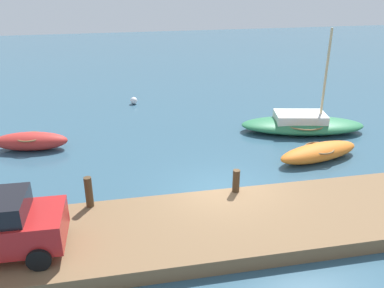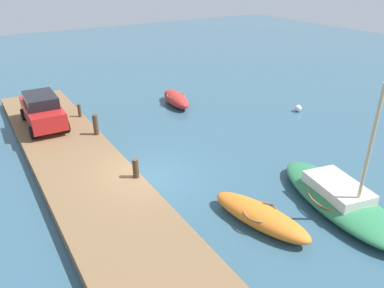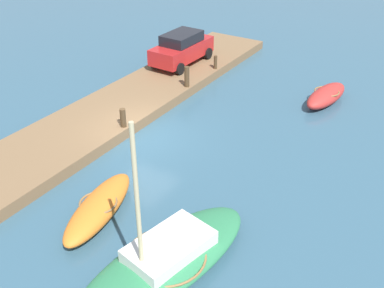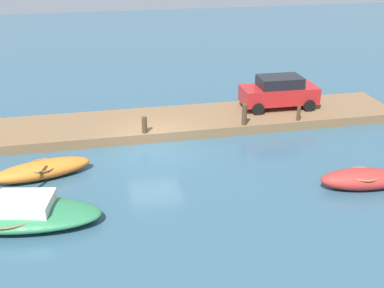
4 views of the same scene
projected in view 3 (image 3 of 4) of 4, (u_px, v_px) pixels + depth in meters
name	position (u px, v px, depth m)	size (l,w,h in m)	color
ground_plane	(142.00, 137.00, 19.66)	(84.00, 84.00, 0.00)	#33566B
dock_platform	(101.00, 119.00, 20.61)	(26.59, 3.76, 0.48)	brown
rowboat_orange	(99.00, 207.00, 15.01)	(4.12, 2.11, 0.71)	orange
rowboat_red	(326.00, 95.00, 22.34)	(3.47, 1.60, 0.82)	#B72D28
sailboat_green	(166.00, 258.00, 12.95)	(6.51, 3.46, 5.15)	#2D7A4C
mooring_post_west	(215.00, 62.00, 25.03)	(0.19, 0.19, 0.73)	#47331E
mooring_post_mid_west	(187.00, 77.00, 22.85)	(0.25, 0.25, 1.06)	#47331E
mooring_post_mid_east	(123.00, 118.00, 19.30)	(0.25, 0.25, 0.83)	#47331E
parked_car	(182.00, 48.00, 25.46)	(4.13, 1.99, 1.75)	#B21E1E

